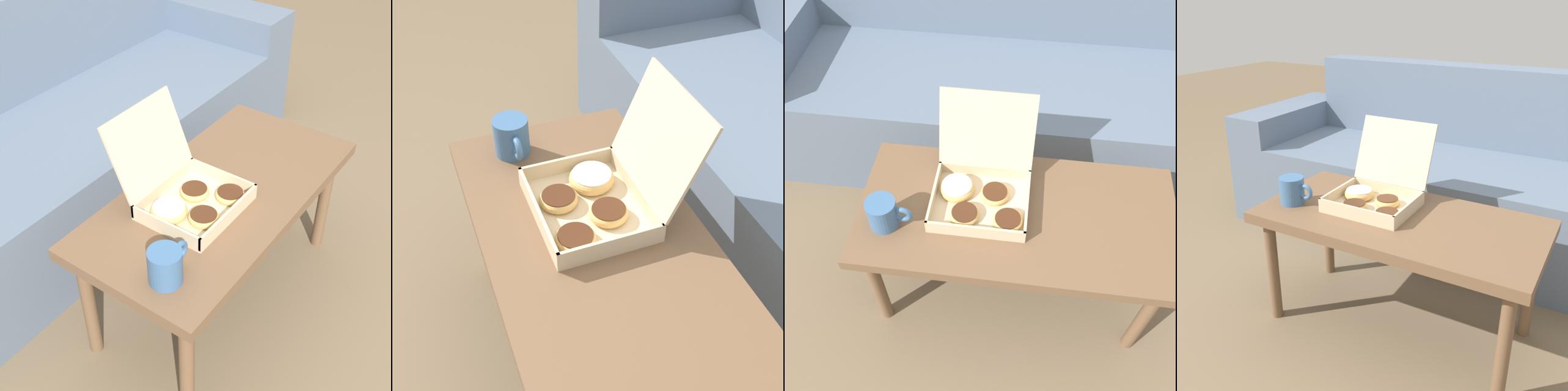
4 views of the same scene
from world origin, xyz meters
The scene contains 4 objects.
ground_plane centered at (0.00, 0.00, 0.00)m, with size 12.00×12.00×0.00m, color #756047.
coffee_table centered at (0.00, -0.04, 0.42)m, with size 1.01×0.50×0.47m.
pastry_box centered at (-0.12, 0.01, 0.52)m, with size 0.31×0.35×0.29m.
coffee_mug centered at (-0.40, -0.13, 0.52)m, with size 0.14×0.09×0.10m.
Camera 2 is at (0.75, -0.35, 1.36)m, focal length 50.00 mm.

